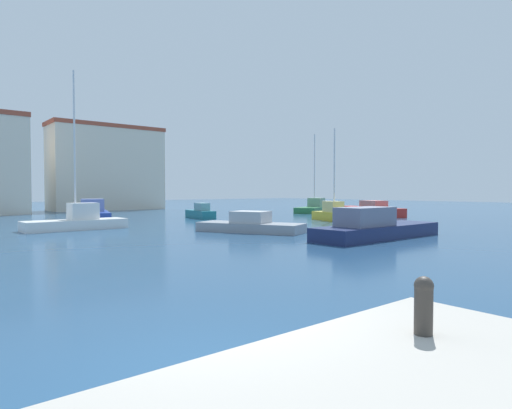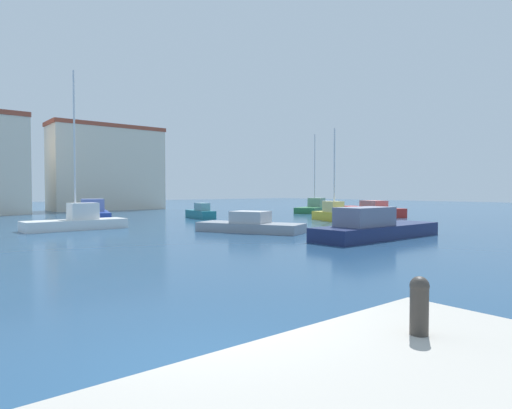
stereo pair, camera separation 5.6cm
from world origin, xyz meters
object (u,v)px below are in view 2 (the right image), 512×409
at_px(motorboat_blue_near_pier, 93,213).
at_px(motorboat_navy_far_left, 374,228).
at_px(sailboat_white_outer_mooring, 77,221).
at_px(sailboat_green_distant_east, 315,208).
at_px(motorboat_red_center_channel, 369,210).
at_px(motorboat_teal_far_right, 201,213).
at_px(sailboat_yellow_behind_lamppost, 334,213).
at_px(mooring_bollard, 419,303).
at_px(motorboat_grey_mid_harbor, 250,225).

distance_m(motorboat_blue_near_pier, motorboat_navy_far_left, 24.57).
distance_m(sailboat_white_outer_mooring, sailboat_green_distant_east, 28.87).
distance_m(motorboat_blue_near_pier, motorboat_red_center_channel, 26.12).
distance_m(motorboat_teal_far_right, motorboat_red_center_channel, 16.88).
distance_m(sailboat_green_distant_east, motorboat_navy_far_left, 27.49).
height_order(sailboat_yellow_behind_lamppost, motorboat_teal_far_right, sailboat_yellow_behind_lamppost).
relative_size(mooring_bollard, motorboat_grey_mid_harbor, 0.09).
height_order(motorboat_teal_far_right, motorboat_navy_far_left, motorboat_navy_far_left).
bearing_deg(sailboat_yellow_behind_lamppost, motorboat_teal_far_right, 125.08).
xyz_separation_m(sailboat_yellow_behind_lamppost, motorboat_red_center_channel, (8.35, 2.62, -0.10)).
bearing_deg(motorboat_red_center_channel, mooring_bollard, -142.97).
bearing_deg(motorboat_red_center_channel, sailboat_yellow_behind_lamppost, -162.56).
bearing_deg(motorboat_red_center_channel, motorboat_grey_mid_harbor, -163.66).
xyz_separation_m(sailboat_white_outer_mooring, motorboat_red_center_channel, (27.50, -2.55, -0.04)).
distance_m(sailboat_white_outer_mooring, sailboat_yellow_behind_lamppost, 19.83).
xyz_separation_m(motorboat_grey_mid_harbor, sailboat_green_distant_east, (20.60, 13.92, 0.11)).
xyz_separation_m(sailboat_white_outer_mooring, motorboat_navy_far_left, (10.51, -15.36, 0.01)).
relative_size(mooring_bollard, sailboat_yellow_behind_lamppost, 0.08).
bearing_deg(motorboat_teal_far_right, motorboat_red_center_channel, -25.30).
relative_size(motorboat_blue_near_pier, sailboat_green_distant_east, 0.84).
bearing_deg(sailboat_white_outer_mooring, sailboat_green_distant_east, 11.13).
height_order(sailboat_green_distant_east, motorboat_navy_far_left, sailboat_green_distant_east).
relative_size(motorboat_grey_mid_harbor, motorboat_red_center_channel, 0.76).
relative_size(sailboat_green_distant_east, motorboat_red_center_channel, 1.00).
distance_m(sailboat_green_distant_east, motorboat_red_center_channel, 8.16).
xyz_separation_m(sailboat_yellow_behind_lamppost, sailboat_green_distant_east, (9.17, 10.74, -0.09)).
bearing_deg(mooring_bollard, motorboat_navy_far_left, 37.03).
bearing_deg(mooring_bollard, motorboat_blue_near_pier, 77.16).
bearing_deg(sailboat_white_outer_mooring, motorboat_teal_far_right, 20.88).
height_order(mooring_bollard, motorboat_red_center_channel, mooring_bollard).
height_order(sailboat_white_outer_mooring, motorboat_grey_mid_harbor, sailboat_white_outer_mooring).
xyz_separation_m(sailboat_yellow_behind_lamppost, motorboat_grey_mid_harbor, (-11.42, -3.17, -0.20)).
relative_size(motorboat_teal_far_right, motorboat_navy_far_left, 0.51).
distance_m(mooring_bollard, motorboat_red_center_channel, 39.71).
xyz_separation_m(sailboat_yellow_behind_lamppost, motorboat_navy_far_left, (-8.64, -10.19, -0.05)).
height_order(sailboat_white_outer_mooring, sailboat_green_distant_east, sailboat_white_outer_mooring).
xyz_separation_m(mooring_bollard, motorboat_grey_mid_harbor, (11.92, 18.11, -0.86)).
height_order(motorboat_blue_near_pier, motorboat_navy_far_left, motorboat_blue_near_pier).
relative_size(sailboat_white_outer_mooring, sailboat_yellow_behind_lamppost, 1.33).
bearing_deg(sailboat_green_distant_east, motorboat_navy_far_left, -130.39).
bearing_deg(motorboat_red_center_channel, motorboat_blue_near_pier, 155.58).
bearing_deg(motorboat_navy_far_left, sailboat_white_outer_mooring, 124.37).
relative_size(mooring_bollard, motorboat_blue_near_pier, 0.09).
distance_m(motorboat_teal_far_right, motorboat_navy_far_left, 20.11).
height_order(mooring_bollard, motorboat_teal_far_right, mooring_bollard).
relative_size(motorboat_teal_far_right, sailboat_green_distant_east, 0.48).
xyz_separation_m(motorboat_blue_near_pier, motorboat_red_center_channel, (23.78, -10.80, -0.07)).
distance_m(motorboat_grey_mid_harbor, motorboat_navy_far_left, 7.55).
bearing_deg(motorboat_red_center_channel, sailboat_white_outer_mooring, 174.71).
relative_size(sailboat_yellow_behind_lamppost, motorboat_teal_far_right, 1.76).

